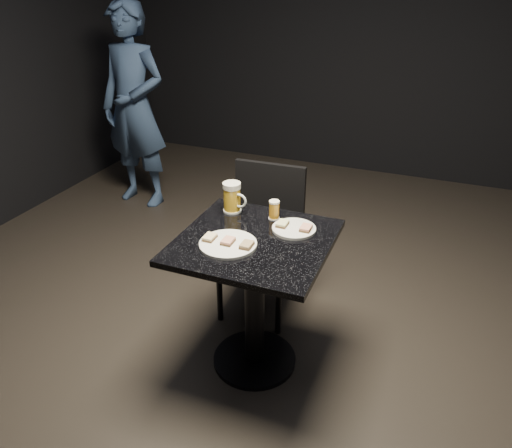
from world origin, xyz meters
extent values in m
plane|color=black|center=(0.00, 0.00, 0.00)|extent=(6.00, 6.00, 0.00)
plane|color=black|center=(0.00, 3.00, 1.50)|extent=(5.00, 0.00, 5.00)
cylinder|color=white|center=(-0.09, -0.10, 0.76)|extent=(0.27, 0.27, 0.01)
cylinder|color=silver|center=(0.14, 0.15, 0.76)|extent=(0.21, 0.21, 0.01)
imported|color=navy|center=(-1.69, 1.54, 0.83)|extent=(0.64, 0.45, 1.67)
cylinder|color=black|center=(0.00, 0.00, 0.01)|extent=(0.44, 0.44, 0.03)
cylinder|color=black|center=(0.00, 0.00, 0.37)|extent=(0.10, 0.10, 0.69)
cube|color=black|center=(0.00, 0.00, 0.73)|extent=(0.70, 0.70, 0.03)
cylinder|color=white|center=(-0.22, 0.23, 0.76)|extent=(0.10, 0.10, 0.01)
cylinder|color=yellow|center=(-0.22, 0.23, 0.82)|extent=(0.09, 0.09, 0.12)
cylinder|color=silver|center=(-0.22, 0.23, 0.89)|extent=(0.09, 0.09, 0.03)
torus|color=white|center=(-0.17, 0.22, 0.82)|extent=(0.08, 0.01, 0.08)
cylinder|color=silver|center=(0.01, 0.23, 0.75)|extent=(0.06, 0.06, 0.01)
cylinder|color=orange|center=(0.01, 0.23, 0.80)|extent=(0.05, 0.05, 0.08)
cylinder|color=white|center=(0.01, 0.23, 0.84)|extent=(0.05, 0.05, 0.01)
cube|color=black|center=(-0.15, 0.44, 0.45)|extent=(0.44, 0.44, 0.04)
cylinder|color=black|center=(-0.32, 0.25, 0.21)|extent=(0.03, 0.03, 0.43)
cylinder|color=black|center=(0.04, 0.27, 0.21)|extent=(0.03, 0.03, 0.43)
cylinder|color=black|center=(-0.34, 0.61, 0.21)|extent=(0.03, 0.03, 0.43)
cylinder|color=black|center=(0.02, 0.62, 0.21)|extent=(0.03, 0.03, 0.43)
cube|color=black|center=(-0.16, 0.63, 0.67)|extent=(0.42, 0.05, 0.42)
cube|color=#4C3521|center=(-0.18, -0.10, 0.77)|extent=(0.05, 0.07, 0.01)
cube|color=beige|center=(-0.18, -0.10, 0.78)|extent=(0.05, 0.07, 0.01)
cube|color=#4C3521|center=(-0.09, -0.10, 0.77)|extent=(0.05, 0.07, 0.01)
cube|color=tan|center=(-0.09, -0.10, 0.78)|extent=(0.05, 0.07, 0.01)
cube|color=#4C3521|center=(0.00, -0.10, 0.77)|extent=(0.05, 0.07, 0.01)
cube|color=#8C7251|center=(0.00, -0.10, 0.78)|extent=(0.05, 0.07, 0.01)
cube|color=#4C3521|center=(0.08, 0.15, 0.77)|extent=(0.05, 0.07, 0.01)
cube|color=#D1D184|center=(0.08, 0.15, 0.78)|extent=(0.05, 0.07, 0.01)
cube|color=#4C3521|center=(0.20, 0.15, 0.77)|extent=(0.05, 0.07, 0.01)
cube|color=tan|center=(0.20, 0.15, 0.78)|extent=(0.05, 0.07, 0.01)
camera|label=1|loc=(0.76, -1.88, 1.90)|focal=35.00mm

